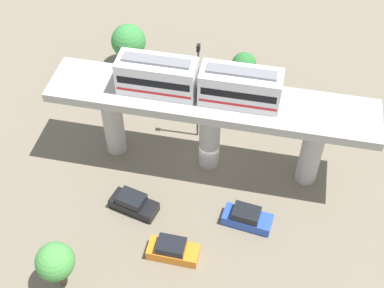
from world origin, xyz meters
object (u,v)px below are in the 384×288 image
(parked_car_blue, at_px, (247,218))
(tree_mid_lot, at_px, (128,41))
(parked_car_black, at_px, (133,203))
(parked_car_orange, at_px, (173,250))
(tree_near_viaduct, at_px, (55,262))
(signal_post, at_px, (198,89))
(tree_far_corner, at_px, (244,65))
(train, at_px, (198,81))

(parked_car_blue, bearing_deg, tree_mid_lot, 47.35)
(parked_car_black, relative_size, parked_car_orange, 1.07)
(parked_car_black, distance_m, tree_near_viaduct, 9.24)
(signal_post, bearing_deg, tree_near_viaduct, 158.34)
(parked_car_blue, bearing_deg, tree_far_corner, 16.60)
(parked_car_blue, relative_size, parked_car_black, 0.97)
(parked_car_blue, xyz_separation_m, tree_far_corner, (16.71, 2.80, 2.98))
(tree_near_viaduct, xyz_separation_m, tree_mid_lot, (27.34, 2.40, -0.07))
(parked_car_orange, relative_size, tree_far_corner, 0.83)
(parked_car_blue, distance_m, tree_far_corner, 17.20)
(tree_near_viaduct, relative_size, tree_mid_lot, 0.94)
(parked_car_blue, xyz_separation_m, parked_car_orange, (-4.38, 5.51, 0.00))
(parked_car_blue, xyz_separation_m, signal_post, (9.46, 6.23, 5.31))
(parked_car_blue, xyz_separation_m, tree_mid_lot, (18.68, 15.83, 2.60))
(train, distance_m, tree_mid_lot, 17.58)
(tree_near_viaduct, distance_m, tree_mid_lot, 27.45)
(tree_near_viaduct, bearing_deg, parked_car_orange, -61.55)
(train, bearing_deg, tree_mid_lot, 39.12)
(signal_post, bearing_deg, parked_car_blue, -146.63)
(parked_car_blue, height_order, tree_mid_lot, tree_mid_lot)
(parked_car_black, relative_size, tree_mid_lot, 0.86)
(tree_far_corner, bearing_deg, parked_car_orange, 172.68)
(tree_mid_lot, xyz_separation_m, tree_far_corner, (-1.97, -13.02, 0.39))
(tree_near_viaduct, relative_size, signal_post, 0.45)
(train, xyz_separation_m, tree_mid_lot, (12.62, 10.27, -6.64))
(tree_near_viaduct, height_order, tree_mid_lot, tree_mid_lot)
(parked_car_orange, relative_size, tree_mid_lot, 0.80)
(tree_mid_lot, relative_size, tree_far_corner, 1.04)
(parked_car_orange, distance_m, tree_mid_lot, 25.39)
(tree_near_viaduct, distance_m, signal_post, 19.67)
(train, height_order, tree_far_corner, train)
(parked_car_black, relative_size, signal_post, 0.41)
(parked_car_blue, bearing_deg, tree_near_viaduct, 129.92)
(train, height_order, tree_near_viaduct, train)
(tree_mid_lot, relative_size, signal_post, 0.48)
(parked_car_black, height_order, tree_far_corner, tree_far_corner)
(tree_mid_lot, height_order, tree_far_corner, tree_mid_lot)
(parked_car_orange, bearing_deg, parked_car_black, 49.75)
(tree_mid_lot, bearing_deg, signal_post, -133.86)
(parked_car_blue, height_order, parked_car_black, same)
(train, distance_m, parked_car_blue, 12.36)
(parked_car_orange, distance_m, signal_post, 14.83)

